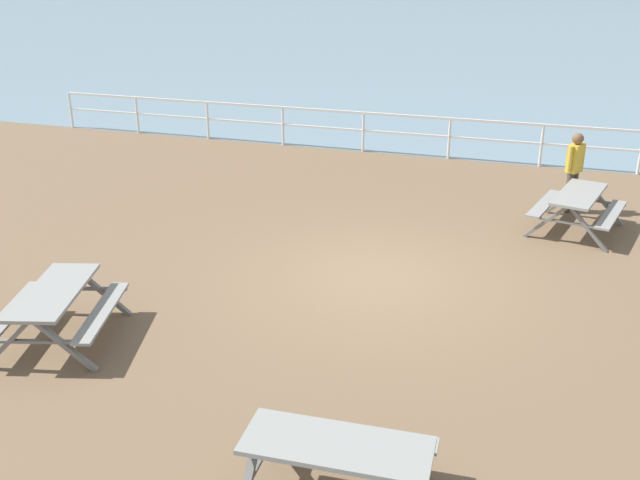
{
  "coord_description": "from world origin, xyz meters",
  "views": [
    {
      "loc": [
        2.5,
        -10.73,
        5.08
      ],
      "look_at": [
        -0.8,
        -0.61,
        0.8
      ],
      "focal_mm": 40.66,
      "sensor_mm": 36.0,
      "label": 1
    }
  ],
  "objects_px": {
    "picnic_table_near_left": "(56,302)",
    "picnic_table_mid_centre": "(337,460)",
    "picnic_table_far_left": "(578,202)",
    "visitor": "(574,167)"
  },
  "relations": [
    {
      "from": "picnic_table_near_left",
      "to": "picnic_table_far_left",
      "type": "distance_m",
      "value": 9.56
    },
    {
      "from": "picnic_table_near_left",
      "to": "visitor",
      "type": "xyz_separation_m",
      "value": [
        6.72,
        7.84,
        0.36
      ]
    },
    {
      "from": "picnic_table_near_left",
      "to": "picnic_table_far_left",
      "type": "bearing_deg",
      "value": -62.06
    },
    {
      "from": "picnic_table_near_left",
      "to": "visitor",
      "type": "relative_size",
      "value": 1.29
    },
    {
      "from": "picnic_table_far_left",
      "to": "visitor",
      "type": "xyz_separation_m",
      "value": [
        -0.12,
        1.16,
        0.36
      ]
    },
    {
      "from": "picnic_table_near_left",
      "to": "picnic_table_mid_centre",
      "type": "bearing_deg",
      "value": -129.39
    },
    {
      "from": "picnic_table_far_left",
      "to": "visitor",
      "type": "bearing_deg",
      "value": 18.9
    },
    {
      "from": "picnic_table_near_left",
      "to": "picnic_table_far_left",
      "type": "height_order",
      "value": "same"
    },
    {
      "from": "picnic_table_mid_centre",
      "to": "picnic_table_far_left",
      "type": "height_order",
      "value": "same"
    },
    {
      "from": "picnic_table_near_left",
      "to": "picnic_table_mid_centre",
      "type": "relative_size",
      "value": 1.14
    }
  ]
}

